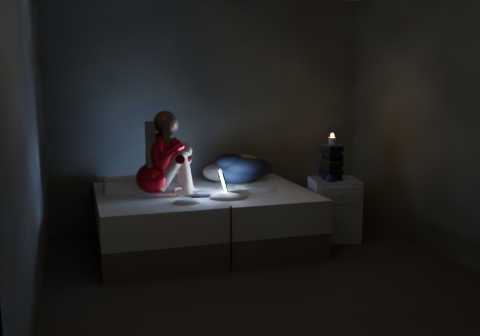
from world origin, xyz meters
name	(u,v)px	position (x,y,z in m)	size (l,w,h in m)	color
floor	(270,282)	(0.00, 0.00, -0.01)	(3.60, 3.80, 0.02)	#2C2A29
wall_back	(212,113)	(0.00, 1.91, 1.30)	(3.60, 0.02, 2.60)	#2B2D2A
wall_front	(417,158)	(0.00, -1.91, 1.30)	(3.60, 0.02, 2.60)	#2B2D2A
wall_left	(28,132)	(-1.81, 0.00, 1.30)	(0.02, 3.80, 2.60)	#2B2D2A
wall_right	(460,121)	(1.81, 0.00, 1.30)	(0.02, 3.80, 2.60)	#2B2D2A
bed	(203,219)	(-0.30, 1.10, 0.28)	(2.07, 1.55, 0.57)	beige
pillow	(126,184)	(-1.03, 1.35, 0.63)	(0.44, 0.31, 0.13)	white
woman	(153,154)	(-0.81, 1.01, 0.98)	(0.50, 0.33, 0.81)	#88000C
laptop	(208,182)	(-0.30, 0.90, 0.69)	(0.35, 0.25, 0.25)	black
clothes_pile	(237,167)	(0.16, 1.47, 0.73)	(0.54, 0.43, 0.33)	#1C2F49
nightstand	(334,209)	(1.07, 0.95, 0.32)	(0.48, 0.43, 0.64)	silver
book_stack	(331,163)	(1.03, 0.96, 0.81)	(0.19, 0.25, 0.34)	black
candle	(332,143)	(1.03, 0.96, 1.02)	(0.07, 0.07, 0.08)	beige
phone	(332,180)	(1.00, 0.88, 0.65)	(0.07, 0.14, 0.01)	black
blue_orb	(333,178)	(0.97, 0.79, 0.68)	(0.08, 0.08, 0.08)	navy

